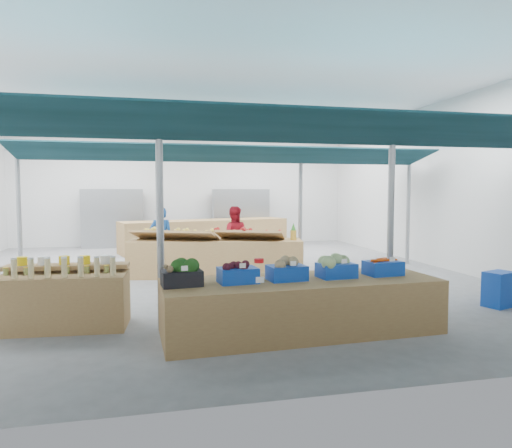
# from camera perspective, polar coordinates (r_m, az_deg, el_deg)

# --- Properties ---
(floor) EXTENTS (13.00, 13.00, 0.00)m
(floor) POSITION_cam_1_polar(r_m,az_deg,el_deg) (10.66, -6.60, -6.39)
(floor) COLOR slate
(floor) RESTS_ON ground
(hall) EXTENTS (13.00, 13.00, 13.00)m
(hall) POSITION_cam_1_polar(r_m,az_deg,el_deg) (11.94, -7.42, 7.47)
(hall) COLOR silver
(hall) RESTS_ON ground
(pole_grid) EXTENTS (10.00, 4.60, 3.00)m
(pole_grid) POSITION_cam_1_polar(r_m,az_deg,el_deg) (8.87, -0.69, 3.32)
(pole_grid) COLOR gray
(pole_grid) RESTS_ON floor
(awnings) EXTENTS (9.50, 7.08, 0.30)m
(awnings) POSITION_cam_1_polar(r_m,az_deg,el_deg) (8.91, -0.69, 9.56)
(awnings) COLOR #0A252C
(awnings) RESTS_ON pole_grid
(back_shelving_left) EXTENTS (2.00, 0.50, 2.00)m
(back_shelving_left) POSITION_cam_1_polar(r_m,az_deg,el_deg) (16.52, -17.46, 0.64)
(back_shelving_left) COLOR #B23F33
(back_shelving_left) RESTS_ON floor
(back_shelving_right) EXTENTS (2.00, 0.50, 2.00)m
(back_shelving_right) POSITION_cam_1_polar(r_m,az_deg,el_deg) (16.74, -1.93, 0.86)
(back_shelving_right) COLOR #B23F33
(back_shelving_right) RESTS_ON floor
(bottle_shelf) EXTENTS (1.78, 1.17, 1.05)m
(bottle_shelf) POSITION_cam_1_polar(r_m,az_deg,el_deg) (7.06, -22.83, -8.52)
(bottle_shelf) COLOR olive
(bottle_shelf) RESTS_ON floor
(veg_counter) EXTENTS (3.82, 1.45, 0.73)m
(veg_counter) POSITION_cam_1_polar(r_m,az_deg,el_deg) (6.36, 5.65, -10.13)
(veg_counter) COLOR olive
(veg_counter) RESTS_ON floor
(fruit_counter) EXTENTS (4.00, 1.65, 0.83)m
(fruit_counter) POSITION_cam_1_polar(r_m,az_deg,el_deg) (10.47, -5.04, -4.25)
(fruit_counter) COLOR olive
(fruit_counter) RESTS_ON floor
(far_counter) EXTENTS (5.68, 2.66, 1.01)m
(far_counter) POSITION_cam_1_polar(r_m,az_deg,el_deg) (15.16, -6.22, -1.37)
(far_counter) COLOR olive
(far_counter) RESTS_ON floor
(crate_stack) EXTENTS (0.58, 0.48, 0.59)m
(crate_stack) POSITION_cam_1_polar(r_m,az_deg,el_deg) (8.72, 28.10, -7.19)
(crate_stack) COLOR #1040B3
(crate_stack) RESTS_ON floor
(vendor_left) EXTENTS (0.63, 0.47, 1.56)m
(vendor_left) POSITION_cam_1_polar(r_m,az_deg,el_deg) (11.43, -11.75, -1.80)
(vendor_left) COLOR #184D9E
(vendor_left) RESTS_ON floor
(vendor_right) EXTENTS (0.86, 0.72, 1.56)m
(vendor_right) POSITION_cam_1_polar(r_m,az_deg,el_deg) (11.59, -2.81, -1.64)
(vendor_right) COLOR #AD1523
(vendor_right) RESTS_ON floor
(crate_broccoli) EXTENTS (0.53, 0.43, 0.35)m
(crate_broccoli) POSITION_cam_1_polar(r_m,az_deg,el_deg) (5.88, -9.28, -6.12)
(crate_broccoli) COLOR black
(crate_broccoli) RESTS_ON veg_counter
(crate_beets) EXTENTS (0.53, 0.43, 0.29)m
(crate_beets) POSITION_cam_1_polar(r_m,az_deg,el_deg) (6.00, -2.29, -6.10)
(crate_beets) COLOR #1040B3
(crate_beets) RESTS_ON veg_counter
(crate_celeriac) EXTENTS (0.53, 0.43, 0.31)m
(crate_celeriac) POSITION_cam_1_polar(r_m,az_deg,el_deg) (6.19, 3.87, -5.70)
(crate_celeriac) COLOR #1040B3
(crate_celeriac) RESTS_ON veg_counter
(crate_cabbage) EXTENTS (0.53, 0.43, 0.35)m
(crate_cabbage) POSITION_cam_1_polar(r_m,az_deg,el_deg) (6.46, 10.01, -5.21)
(crate_cabbage) COLOR #1040B3
(crate_cabbage) RESTS_ON veg_counter
(crate_carrots) EXTENTS (0.53, 0.43, 0.29)m
(crate_carrots) POSITION_cam_1_polar(r_m,az_deg,el_deg) (6.81, 15.58, -5.22)
(crate_carrots) COLOR #1040B3
(crate_carrots) RESTS_ON veg_counter
(sparrow) EXTENTS (0.12, 0.09, 0.11)m
(sparrow) POSITION_cam_1_polar(r_m,az_deg,el_deg) (5.72, -10.81, -5.51)
(sparrow) COLOR brown
(sparrow) RESTS_ON crate_broccoli
(pole_ribbon) EXTENTS (0.12, 0.12, 0.28)m
(pole_ribbon) POSITION_cam_1_polar(r_m,az_deg,el_deg) (5.45, 0.38, -4.83)
(pole_ribbon) COLOR red
(pole_ribbon) RESTS_ON pole_grid
(apple_heap_yellow) EXTENTS (2.02, 1.36, 0.27)m
(apple_heap_yellow) POSITION_cam_1_polar(r_m,az_deg,el_deg) (10.41, -10.19, -1.12)
(apple_heap_yellow) COLOR #997247
(apple_heap_yellow) RESTS_ON fruit_counter
(apple_heap_red) EXTENTS (1.65, 1.21, 0.27)m
(apple_heap_red) POSITION_cam_1_polar(r_m,az_deg,el_deg) (10.29, -0.70, -1.11)
(apple_heap_red) COLOR #997247
(apple_heap_red) RESTS_ON fruit_counter
(pineapple) EXTENTS (0.14, 0.14, 0.39)m
(pineapple) POSITION_cam_1_polar(r_m,az_deg,el_deg) (10.34, 4.69, -1.01)
(pineapple) COLOR #8C6019
(pineapple) RESTS_ON fruit_counter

